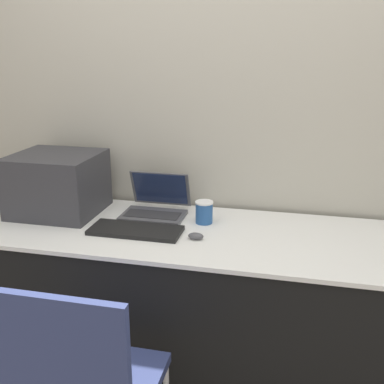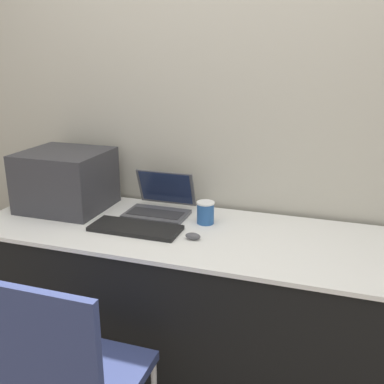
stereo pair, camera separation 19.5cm
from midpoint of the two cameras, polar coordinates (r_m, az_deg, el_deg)
name	(u,v)px [view 2 (the right image)]	position (r m, az deg, el deg)	size (l,w,h in m)	color
wall_back	(233,109)	(2.33, 7.66, 10.44)	(8.00, 0.05, 2.60)	#B7B2A3
table	(208,306)	(2.27, 4.64, -14.34)	(2.27, 0.70, 0.78)	black
printer	(65,178)	(2.43, -13.58, 1.74)	(0.43, 0.39, 0.31)	#333338
laptop_left	(160,204)	(2.32, -1.69, -1.61)	(0.31, 0.27, 0.21)	#4C4C51
external_keyboard	(135,228)	(2.11, -4.57, -4.66)	(0.43, 0.17, 0.02)	black
coffee_cup	(205,213)	(2.18, 4.29, -2.66)	(0.09, 0.09, 0.11)	#285699
mouse	(193,236)	(2.01, 2.91, -5.68)	(0.07, 0.04, 0.03)	#4C4C51
chair	(63,374)	(1.70, -12.74, -21.72)	(0.46, 0.45, 0.92)	navy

